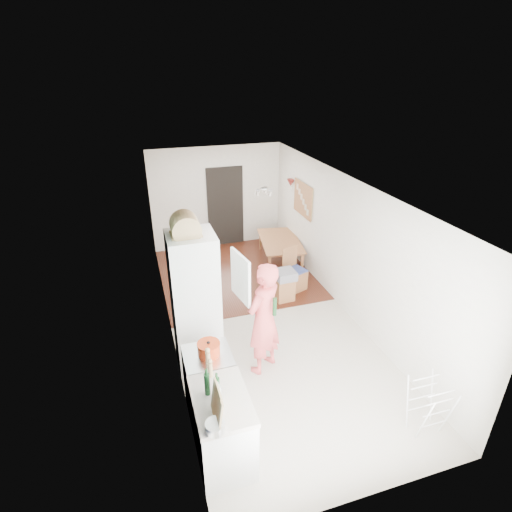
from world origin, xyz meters
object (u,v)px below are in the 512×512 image
person (264,310)px  drying_rack (428,407)px  dining_table (281,253)px  stool (284,289)px  dining_chair (295,270)px

person → drying_rack: person is taller
dining_table → drying_rack: (0.05, -5.03, 0.14)m
dining_table → stool: (-0.54, -1.57, -0.01)m
person → dining_table: (1.54, 3.32, -0.81)m
dining_table → dining_chair: 1.30m
person → stool: 2.17m
dining_chair → stool: 0.52m
person → dining_table: 3.75m
drying_rack → stool: bearing=100.5°
dining_table → stool: bearing=170.9°
person → dining_chair: person is taller
person → drying_rack: (1.59, -1.71, -0.68)m
dining_table → stool: size_ratio=2.91×
drying_rack → person: bearing=133.7°
dining_chair → stool: size_ratio=1.97×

